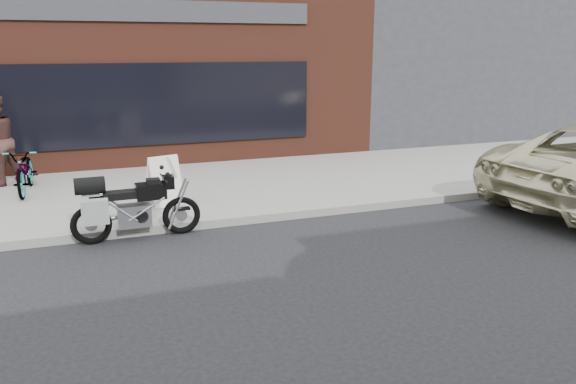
{
  "coord_description": "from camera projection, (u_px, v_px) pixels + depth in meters",
  "views": [
    {
      "loc": [
        -2.69,
        -5.22,
        3.09
      ],
      "look_at": [
        0.25,
        2.86,
        0.85
      ],
      "focal_mm": 35.0,
      "sensor_mm": 36.0,
      "label": 1
    }
  ],
  "objects": [
    {
      "name": "motorcycle",
      "position": [
        128.0,
        207.0,
        9.08
      ],
      "size": [
        2.1,
        0.71,
        1.32
      ],
      "rotation": [
        0.0,
        0.0,
        0.03
      ],
      "color": "black",
      "rests_on": "ground"
    },
    {
      "name": "sandwich_sign",
      "position": [
        164.0,
        180.0,
        10.66
      ],
      "size": [
        0.71,
        0.68,
        0.94
      ],
      "rotation": [
        0.0,
        0.0,
        0.28
      ],
      "color": "white",
      "rests_on": "near_sidewalk"
    },
    {
      "name": "bicycle_front",
      "position": [
        25.0,
        170.0,
        11.52
      ],
      "size": [
        0.72,
        1.81,
        0.93
      ],
      "primitive_type": "imported",
      "rotation": [
        0.0,
        0.0,
        -0.06
      ],
      "color": "gray",
      "rests_on": "near_sidewalk"
    },
    {
      "name": "neighbour_building",
      "position": [
        426.0,
        49.0,
        21.7
      ],
      "size": [
        10.0,
        10.0,
        6.0
      ],
      "primitive_type": "cube",
      "color": "#2C2C32",
      "rests_on": "ground"
    },
    {
      "name": "storefront",
      "position": [
        102.0,
        73.0,
        17.9
      ],
      "size": [
        14.0,
        10.07,
        4.5
      ],
      "color": "#5A2A1D",
      "rests_on": "ground"
    },
    {
      "name": "near_sidewalk",
      "position": [
        215.0,
        183.0,
        12.76
      ],
      "size": [
        44.0,
        6.0,
        0.15
      ],
      "primitive_type": "cube",
      "color": "gray",
      "rests_on": "ground"
    },
    {
      "name": "ground",
      "position": [
        353.0,
        325.0,
        6.41
      ],
      "size": [
        120.0,
        120.0,
        0.0
      ],
      "primitive_type": "plane",
      "color": "black",
      "rests_on": "ground"
    }
  ]
}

